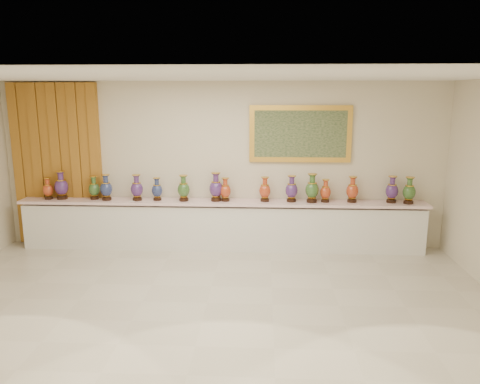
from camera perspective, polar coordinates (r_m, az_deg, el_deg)
The scene contains 20 objects.
ground at distance 6.55m, azimuth -4.04°, elevation -13.33°, with size 8.00×8.00×0.00m, color beige.
room at distance 8.94m, azimuth -17.22°, elevation 3.75°, with size 8.00×8.00×8.00m.
counter at distance 8.51m, azimuth -2.25°, elevation -4.10°, with size 7.28×0.48×0.90m.
vase_0 at distance 9.16m, azimuth -22.36°, elevation 0.27°, with size 0.21×0.21×0.39m.
vase_1 at distance 9.06m, azimuth -20.94°, elevation 0.63°, with size 0.32×0.32×0.52m.
vase_2 at distance 8.86m, azimuth -17.36°, elevation 0.37°, with size 0.24×0.24×0.43m.
vase_3 at distance 8.73m, azimuth -16.00°, elevation 0.40°, with size 0.28×0.28×0.47m.
vase_4 at distance 8.57m, azimuth -12.47°, elevation 0.38°, with size 0.24×0.24×0.47m.
vase_5 at distance 8.51m, azimuth -10.08°, elevation 0.22°, with size 0.20×0.20×0.41m.
vase_6 at distance 8.39m, azimuth -6.89°, elevation 0.32°, with size 0.24×0.24×0.47m.
vase_7 at distance 8.33m, azimuth -2.95°, elevation 0.46°, with size 0.26×0.26×0.51m.
vase_8 at distance 8.32m, azimuth -1.80°, elevation 0.16°, with size 0.22×0.22×0.42m.
vase_9 at distance 8.31m, azimuth 3.05°, elevation 0.19°, with size 0.24×0.24×0.44m.
vase_10 at distance 8.32m, azimuth 6.30°, elevation 0.24°, with size 0.24×0.24×0.47m.
vase_11 at distance 8.32m, azimuth 8.78°, elevation 0.31°, with size 0.28×0.28×0.51m.
vase_12 at distance 8.38m, azimuth 10.38°, elevation 0.01°, with size 0.24×0.24×0.41m.
vase_13 at distance 8.47m, azimuth 13.54°, elevation 0.16°, with size 0.23×0.23×0.46m.
vase_14 at distance 8.63m, azimuth 18.03°, elevation 0.16°, with size 0.24×0.24×0.47m.
vase_15 at distance 8.64m, azimuth 19.92°, elevation 0.03°, with size 0.28×0.28×0.47m.
label_card at distance 8.55m, azimuth -13.06°, elevation -1.11°, with size 0.10×0.06×0.00m, color white.
Camera 1 is at (0.75, -5.87, 2.81)m, focal length 35.00 mm.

